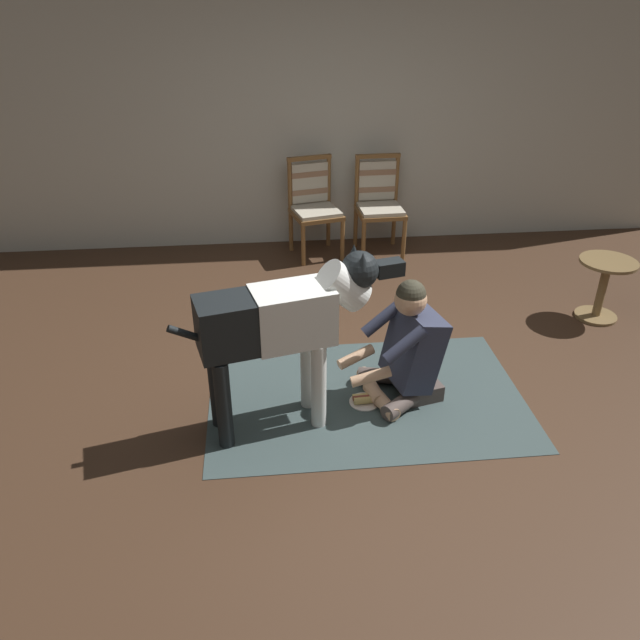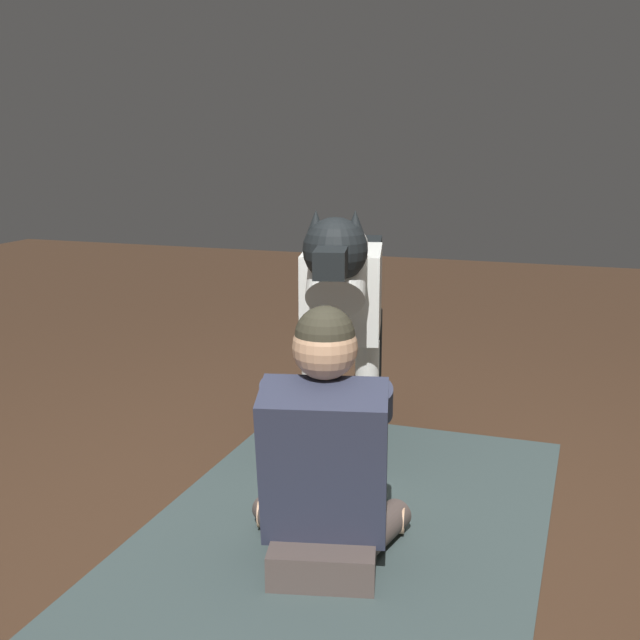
# 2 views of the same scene
# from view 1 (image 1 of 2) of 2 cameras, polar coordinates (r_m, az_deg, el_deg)

# --- Properties ---
(ground_plane) EXTENTS (13.46, 13.46, 0.00)m
(ground_plane) POSITION_cam_1_polar(r_m,az_deg,el_deg) (4.31, 5.40, -7.04)
(ground_plane) COLOR #432D1D
(back_wall) EXTENTS (7.78, 0.10, 2.60)m
(back_wall) POSITION_cam_1_polar(r_m,az_deg,el_deg) (6.53, 0.92, 18.27)
(back_wall) COLOR beige
(back_wall) RESTS_ON ground
(area_rug) EXTENTS (2.14, 1.40, 0.01)m
(area_rug) POSITION_cam_1_polar(r_m,az_deg,el_deg) (4.29, 4.27, -7.05)
(area_rug) COLOR #3A4A49
(area_rug) RESTS_ON ground
(dining_chair_left_of_pair) EXTENTS (0.56, 0.56, 0.98)m
(dining_chair_left_of_pair) POSITION_cam_1_polar(r_m,az_deg,el_deg) (6.34, -0.61, 10.86)
(dining_chair_left_of_pair) COLOR brown
(dining_chair_left_of_pair) RESTS_ON ground
(dining_chair_right_of_pair) EXTENTS (0.48, 0.48, 0.98)m
(dining_chair_right_of_pair) POSITION_cam_1_polar(r_m,az_deg,el_deg) (6.44, 5.46, 11.01)
(dining_chair_right_of_pair) COLOR brown
(dining_chair_right_of_pair) RESTS_ON ground
(person_sitting_on_floor) EXTENTS (0.73, 0.58, 0.87)m
(person_sitting_on_floor) POSITION_cam_1_polar(r_m,az_deg,el_deg) (4.15, 8.03, -2.79)
(person_sitting_on_floor) COLOR #524540
(person_sitting_on_floor) RESTS_ON ground
(large_dog) EXTENTS (1.42, 0.50, 1.14)m
(large_dog) POSITION_cam_1_polar(r_m,az_deg,el_deg) (3.68, -3.36, -0.16)
(large_dog) COLOR silver
(large_dog) RESTS_ON ground
(hot_dog_on_plate) EXTENTS (0.21, 0.21, 0.06)m
(hot_dog_on_plate) POSITION_cam_1_polar(r_m,az_deg,el_deg) (4.22, 4.16, -7.36)
(hot_dog_on_plate) COLOR silver
(hot_dog_on_plate) RESTS_ON ground
(round_side_table) EXTENTS (0.46, 0.46, 0.52)m
(round_side_table) POSITION_cam_1_polar(r_m,az_deg,el_deg) (5.62, 24.75, 3.08)
(round_side_table) COLOR brown
(round_side_table) RESTS_ON ground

